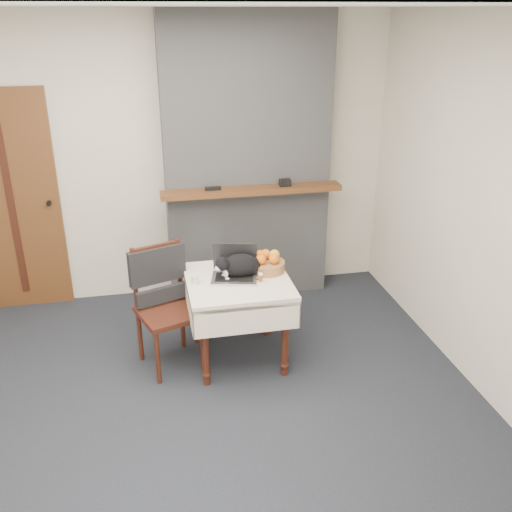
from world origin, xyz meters
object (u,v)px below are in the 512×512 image
(cream_jar, at_px, (195,280))
(pill_bottle, at_px, (261,277))
(cat, at_px, (241,266))
(laptop, at_px, (235,269))
(fruit_basket, at_px, (267,263))
(chair, at_px, (163,289))
(side_table, at_px, (238,292))
(door, at_px, (12,204))

(cream_jar, relative_size, pill_bottle, 0.95)
(cat, bearing_deg, laptop, 155.42)
(fruit_basket, xyz_separation_m, chair, (-0.82, 0.00, -0.15))
(cream_jar, bearing_deg, fruit_basket, 11.91)
(side_table, height_order, pill_bottle, pill_bottle)
(door, xyz_separation_m, fruit_basket, (2.05, -1.20, -0.24))
(fruit_basket, bearing_deg, pill_bottle, -116.31)
(cat, height_order, cream_jar, cat)
(door, distance_m, cat, 2.24)
(door, xyz_separation_m, chair, (1.23, -1.19, -0.38))
(door, relative_size, side_table, 2.56)
(cream_jar, bearing_deg, side_table, 2.40)
(side_table, distance_m, chair, 0.58)
(cat, distance_m, chair, 0.63)
(door, xyz_separation_m, side_table, (1.80, -1.30, -0.41))
(laptop, xyz_separation_m, cat, (0.05, -0.01, 0.03))
(door, bearing_deg, laptop, -35.11)
(cat, distance_m, cream_jar, 0.37)
(side_table, xyz_separation_m, fruit_basket, (0.25, 0.11, 0.18))
(cat, relative_size, pill_bottle, 6.56)
(laptop, xyz_separation_m, cream_jar, (-0.31, -0.06, -0.03))
(laptop, distance_m, pill_bottle, 0.22)
(laptop, height_order, cat, laptop)
(laptop, bearing_deg, door, 157.55)
(cat, distance_m, pill_bottle, 0.18)
(laptop, distance_m, cat, 0.06)
(pill_bottle, relative_size, chair, 0.07)
(laptop, relative_size, pill_bottle, 5.78)
(door, relative_size, chair, 2.07)
(laptop, bearing_deg, chair, -173.58)
(door, height_order, laptop, door)
(cream_jar, height_order, pill_bottle, pill_bottle)
(door, xyz_separation_m, cream_jar, (1.47, -1.32, -0.27))
(fruit_basket, bearing_deg, chair, 179.87)
(cream_jar, bearing_deg, cat, 8.68)
(chair, bearing_deg, pill_bottle, -33.80)
(cat, relative_size, fruit_basket, 1.62)
(laptop, bearing_deg, fruit_basket, 24.98)
(laptop, relative_size, fruit_basket, 1.43)
(side_table, height_order, cream_jar, cream_jar)
(cream_jar, xyz_separation_m, pill_bottle, (0.49, -0.06, 0.00))
(fruit_basket, bearing_deg, side_table, -156.69)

